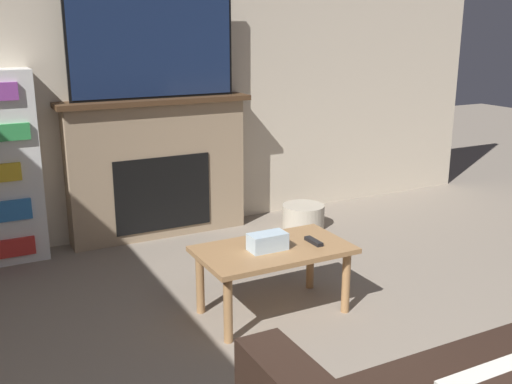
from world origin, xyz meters
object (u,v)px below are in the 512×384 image
at_px(fireplace, 158,168).
at_px(coffee_table, 273,257).
at_px(tv, 153,44).
at_px(storage_basket, 303,216).

height_order(fireplace, coffee_table, fireplace).
distance_m(tv, coffee_table, 2.01).
xyz_separation_m(tv, coffee_table, (0.15, -1.62, -1.17)).
relative_size(fireplace, tv, 1.17).
relative_size(coffee_table, storage_basket, 2.51).
distance_m(fireplace, coffee_table, 1.66).
distance_m(coffee_table, storage_basket, 1.61).
height_order(fireplace, tv, tv).
xyz_separation_m(fireplace, tv, (0.00, -0.02, 0.96)).
distance_m(tv, storage_basket, 1.86).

